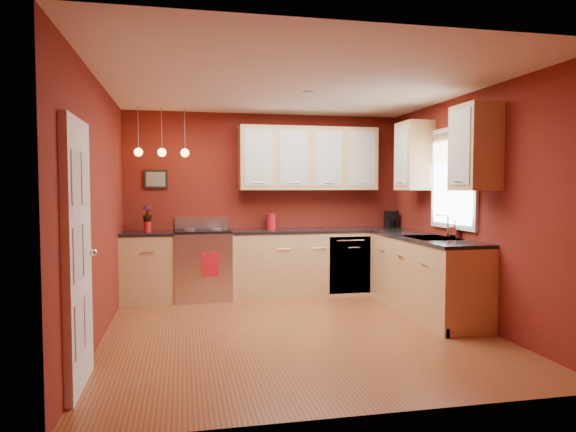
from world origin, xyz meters
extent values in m
plane|color=brown|center=(0.00, 0.00, 0.00)|extent=(4.20, 4.20, 0.00)
cube|color=white|center=(0.00, 0.00, 2.60)|extent=(4.00, 4.20, 0.02)
cube|color=maroon|center=(0.00, 2.10, 1.30)|extent=(4.00, 0.02, 2.60)
cube|color=maroon|center=(0.00, -2.10, 1.30)|extent=(4.00, 0.02, 2.60)
cube|color=maroon|center=(-2.00, 0.00, 1.30)|extent=(0.02, 4.20, 2.60)
cube|color=maroon|center=(2.00, 0.00, 1.30)|extent=(0.02, 4.20, 2.60)
cube|color=tan|center=(-1.65, 1.80, 0.45)|extent=(0.70, 0.60, 0.90)
cube|color=tan|center=(0.73, 1.80, 0.45)|extent=(2.54, 0.60, 0.90)
cube|color=tan|center=(1.70, 0.45, 0.45)|extent=(0.60, 2.10, 0.90)
cube|color=black|center=(-1.65, 1.80, 0.92)|extent=(0.70, 0.62, 0.04)
cube|color=black|center=(0.73, 1.80, 0.92)|extent=(2.54, 0.62, 0.04)
cube|color=black|center=(1.70, 0.45, 0.92)|extent=(0.62, 2.10, 0.04)
cube|color=silver|center=(-0.92, 1.80, 0.46)|extent=(0.76, 0.64, 0.92)
cube|color=black|center=(-0.92, 1.50, 0.48)|extent=(0.55, 0.02, 0.32)
cylinder|color=silver|center=(-0.92, 1.49, 0.72)|extent=(0.60, 0.02, 0.02)
cube|color=black|center=(-0.92, 1.80, 0.94)|extent=(0.76, 0.60, 0.03)
cylinder|color=gray|center=(-1.10, 1.66, 0.95)|extent=(0.16, 0.16, 0.01)
cylinder|color=gray|center=(-0.74, 1.66, 0.95)|extent=(0.16, 0.16, 0.01)
cylinder|color=gray|center=(-1.10, 1.94, 0.95)|extent=(0.16, 0.16, 0.01)
cylinder|color=gray|center=(-0.74, 1.94, 0.95)|extent=(0.16, 0.16, 0.01)
cube|color=silver|center=(-0.92, 2.10, 1.03)|extent=(0.76, 0.04, 0.16)
cube|color=silver|center=(1.10, 1.51, 0.45)|extent=(0.60, 0.02, 0.80)
cube|color=gray|center=(1.70, 0.30, 0.92)|extent=(0.50, 0.70, 0.05)
cube|color=black|center=(1.70, 0.47, 0.91)|extent=(0.42, 0.30, 0.02)
cube|color=black|center=(1.70, 0.13, 0.91)|extent=(0.42, 0.30, 0.02)
cylinder|color=white|center=(1.92, 0.30, 1.08)|extent=(0.02, 0.02, 0.28)
cylinder|color=white|center=(1.85, 0.30, 1.21)|extent=(0.16, 0.02, 0.02)
cube|color=white|center=(1.98, 0.30, 1.65)|extent=(0.04, 1.02, 1.22)
cube|color=white|center=(1.97, 0.30, 1.65)|extent=(0.01, 0.90, 1.10)
cube|color=#A37E51|center=(1.95, 0.30, 2.02)|extent=(0.02, 0.96, 0.36)
cube|color=white|center=(-1.97, -1.20, 1.02)|extent=(0.06, 0.82, 2.05)
cube|color=silver|center=(-1.94, -1.38, 1.60)|extent=(0.00, 0.28, 0.40)
cube|color=silver|center=(-1.94, -1.02, 1.60)|extent=(0.00, 0.28, 0.40)
cube|color=silver|center=(-1.94, -1.38, 1.05)|extent=(0.00, 0.28, 0.40)
cube|color=silver|center=(-1.94, -1.02, 1.05)|extent=(0.00, 0.28, 0.40)
cube|color=silver|center=(-1.94, -1.38, 0.50)|extent=(0.00, 0.28, 0.40)
cube|color=silver|center=(-1.94, -1.02, 0.50)|extent=(0.00, 0.28, 0.40)
sphere|color=white|center=(-1.91, -0.87, 1.00)|extent=(0.06, 0.06, 0.06)
cube|color=tan|center=(0.60, 1.93, 1.95)|extent=(2.00, 0.35, 0.90)
cube|color=tan|center=(1.82, 0.32, 1.95)|extent=(0.35, 1.95, 0.90)
cube|color=black|center=(-1.55, 2.08, 1.65)|extent=(0.32, 0.03, 0.26)
cylinder|color=gray|center=(-1.75, 1.75, 2.30)|extent=(0.01, 0.01, 0.60)
sphere|color=#FFA53F|center=(-1.75, 1.75, 2.00)|extent=(0.11, 0.11, 0.11)
cylinder|color=gray|center=(-1.45, 1.75, 2.30)|extent=(0.01, 0.01, 0.60)
sphere|color=#FFA53F|center=(-1.45, 1.75, 2.00)|extent=(0.11, 0.11, 0.11)
cylinder|color=gray|center=(-1.15, 1.75, 2.30)|extent=(0.01, 0.01, 0.60)
sphere|color=#FFA53F|center=(-1.15, 1.75, 2.00)|extent=(0.11, 0.11, 0.11)
cylinder|color=#B5131D|center=(0.06, 1.94, 1.04)|extent=(0.14, 0.14, 0.20)
cylinder|color=#B5131D|center=(0.06, 1.94, 1.15)|extent=(0.15, 0.15, 0.02)
cylinder|color=#B5131D|center=(-1.65, 1.80, 1.01)|extent=(0.09, 0.09, 0.15)
imported|color=#B5131D|center=(-1.65, 1.80, 1.18)|extent=(0.16, 0.16, 0.23)
cube|color=black|center=(1.85, 1.84, 1.06)|extent=(0.18, 0.16, 0.25)
cylinder|color=black|center=(1.85, 1.79, 1.00)|extent=(0.10, 0.10, 0.11)
imported|color=white|center=(1.93, 0.16, 1.04)|extent=(0.12, 0.12, 0.21)
cube|color=#B5131D|center=(-0.84, 1.47, 0.52)|extent=(0.23, 0.02, 0.31)
camera|label=1|loc=(-1.19, -5.30, 1.53)|focal=32.00mm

